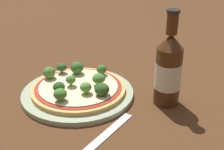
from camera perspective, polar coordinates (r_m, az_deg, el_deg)
ground_plane at (r=0.79m, az=-4.82°, el=-3.22°), size 3.00×3.00×0.00m
plate at (r=0.78m, az=-6.36°, el=-3.24°), size 0.27×0.27×0.01m
pizza at (r=0.78m, az=-6.32°, el=-2.30°), size 0.23×0.23×0.01m
broccoli_floret_0 at (r=0.76m, az=-7.56°, el=-0.88°), size 0.02×0.02×0.03m
broccoli_floret_1 at (r=0.76m, az=-2.45°, el=-0.67°), size 0.03×0.03×0.03m
broccoli_floret_2 at (r=0.81m, az=-1.91°, el=1.01°), size 0.03×0.03×0.03m
broccoli_floret_3 at (r=0.73m, az=-4.83°, el=-2.25°), size 0.03×0.03×0.03m
broccoli_floret_4 at (r=0.82m, az=-6.43°, el=1.35°), size 0.03×0.03×0.03m
broccoli_floret_5 at (r=0.73m, az=-9.68°, el=-2.20°), size 0.03×0.03×0.03m
broccoli_floret_6 at (r=0.83m, az=-9.21°, el=1.42°), size 0.03×0.03×0.03m
broccoli_floret_7 at (r=0.72m, az=-1.78°, el=-2.61°), size 0.03×0.03×0.03m
broccoli_floret_8 at (r=0.70m, az=-9.45°, el=-3.47°), size 0.03×0.03×0.03m
broccoli_floret_9 at (r=0.81m, az=-11.42°, el=0.45°), size 0.03×0.03×0.03m
beer_bottle at (r=0.72m, az=10.27°, el=0.99°), size 0.06×0.06×0.22m
fork at (r=0.63m, az=-1.69°, el=-11.26°), size 0.08×0.19×0.00m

